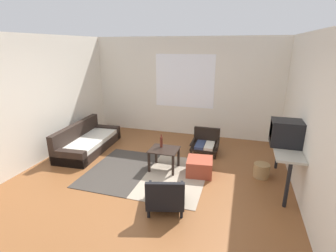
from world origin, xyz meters
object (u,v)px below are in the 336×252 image
(couch, at_px, (87,142))
(clay_vase, at_px, (285,133))
(armchair_by_window, at_px, (205,142))
(wicker_basket, at_px, (261,170))
(armchair_striped_foreground, at_px, (165,196))
(ottoman_orange, at_px, (200,167))
(coffee_table, at_px, (164,153))
(crt_television, at_px, (287,133))
(glass_bottle, at_px, (161,142))
(console_shelf, at_px, (285,149))

(couch, distance_m, clay_vase, 4.43)
(armchair_by_window, distance_m, wicker_basket, 1.52)
(armchair_by_window, relative_size, armchair_striped_foreground, 0.82)
(couch, xyz_separation_m, armchair_by_window, (2.81, 0.70, 0.05))
(couch, bearing_deg, armchair_by_window, 13.97)
(armchair_striped_foreground, bearing_deg, ottoman_orange, 76.65)
(coffee_table, distance_m, wicker_basket, 1.95)
(couch, distance_m, crt_television, 4.46)
(armchair_striped_foreground, bearing_deg, crt_television, 35.34)
(crt_television, bearing_deg, clay_vase, 89.37)
(ottoman_orange, distance_m, glass_bottle, 0.93)
(armchair_by_window, bearing_deg, ottoman_orange, -87.00)
(couch, xyz_separation_m, coffee_table, (2.12, -0.42, 0.15))
(crt_television, bearing_deg, wicker_basket, 139.69)
(glass_bottle, bearing_deg, clay_vase, 4.10)
(coffee_table, xyz_separation_m, ottoman_orange, (0.74, -0.01, -0.19))
(console_shelf, height_order, wicker_basket, console_shelf)
(armchair_striped_foreground, distance_m, crt_television, 2.34)
(armchair_by_window, relative_size, crt_television, 1.17)
(glass_bottle, bearing_deg, ottoman_orange, -6.81)
(coffee_table, relative_size, armchair_striped_foreground, 0.75)
(coffee_table, xyz_separation_m, crt_television, (2.23, -0.03, 0.68))
(coffee_table, xyz_separation_m, armchair_striped_foreground, (0.44, -1.30, -0.11))
(coffee_table, bearing_deg, armchair_striped_foreground, -71.52)
(couch, bearing_deg, clay_vase, -2.07)
(armchair_by_window, xyz_separation_m, wicker_basket, (1.24, -0.88, -0.12))
(armchair_by_window, height_order, console_shelf, console_shelf)
(clay_vase, relative_size, glass_bottle, 1.25)
(crt_television, xyz_separation_m, glass_bottle, (-2.32, 0.12, -0.47))
(crt_television, distance_m, glass_bottle, 2.38)
(coffee_table, relative_size, ottoman_orange, 1.17)
(crt_television, height_order, glass_bottle, crt_television)
(armchair_by_window, height_order, ottoman_orange, armchair_by_window)
(console_shelf, bearing_deg, armchair_striped_foreground, -143.63)
(console_shelf, height_order, crt_television, crt_television)
(couch, xyz_separation_m, wicker_basket, (4.04, -0.18, -0.06))
(console_shelf, bearing_deg, coffee_table, -179.39)
(armchair_by_window, height_order, crt_television, crt_television)
(couch, xyz_separation_m, crt_television, (4.36, -0.44, 0.83))
(armchair_by_window, distance_m, armchair_striped_foreground, 2.43)
(ottoman_orange, distance_m, clay_vase, 1.71)
(couch, relative_size, coffee_table, 3.40)
(coffee_table, bearing_deg, wicker_basket, 7.07)
(armchair_striped_foreground, relative_size, crt_television, 1.43)
(ottoman_orange, bearing_deg, clay_vase, 10.11)
(ottoman_orange, xyz_separation_m, clay_vase, (1.49, 0.27, 0.78))
(armchair_by_window, relative_size, clay_vase, 1.83)
(glass_bottle, bearing_deg, crt_television, -2.95)
(ottoman_orange, height_order, console_shelf, console_shelf)
(crt_television, bearing_deg, couch, 174.18)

